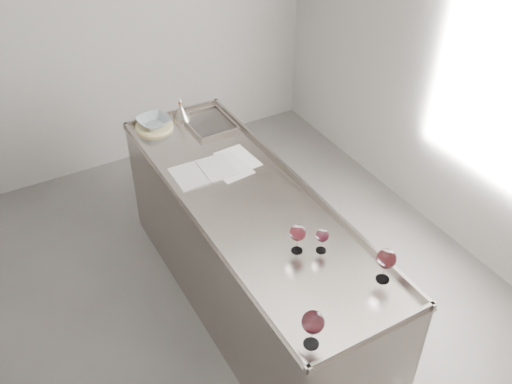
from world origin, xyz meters
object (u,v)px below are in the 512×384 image
wine_glass_right (386,259)px  wine_funnel (181,113)px  wine_glass_small (322,236)px  wine_glass_left (313,323)px  wine_glass_middle (298,233)px  counter (250,255)px  ceramic_bowl (154,122)px  notebook (203,172)px

wine_glass_right → wine_funnel: wine_glass_right is taller
wine_glass_small → wine_funnel: size_ratio=0.80×
wine_glass_left → wine_glass_right: size_ratio=1.04×
wine_glass_middle → wine_glass_small: (0.12, -0.06, -0.02)m
wine_glass_left → wine_funnel: wine_glass_left is taller
wine_glass_middle → wine_glass_small: 0.13m
counter → ceramic_bowl: ceramic_bowl is taller
wine_glass_small → notebook: bearing=103.9°
wine_glass_right → notebook: size_ratio=0.50×
wine_glass_small → ceramic_bowl: wine_glass_small is taller
wine_glass_small → counter: bearing=101.7°
counter → notebook: size_ratio=6.06×
counter → wine_glass_small: size_ratio=16.32×
wine_glass_right → notebook: 1.38m
wine_glass_right → wine_glass_middle: bearing=123.9°
wine_glass_left → wine_glass_small: bearing=51.1°
ceramic_bowl → wine_glass_middle: bearing=-83.0°
wine_funnel → ceramic_bowl: bearing=-180.0°
wine_glass_middle → wine_glass_small: wine_glass_middle is taller
wine_glass_small → wine_funnel: wine_funnel is taller
wine_glass_left → wine_glass_middle: size_ratio=1.17×
wine_glass_left → notebook: (0.15, 1.47, -0.14)m
counter → ceramic_bowl: (-0.19, 1.08, 0.52)m
wine_glass_small → wine_funnel: (-0.09, 1.67, -0.05)m
ceramic_bowl → counter: bearing=-80.0°
wine_glass_small → wine_glass_left: bearing=-128.9°
wine_glass_left → wine_glass_right: 0.57m
counter → wine_glass_middle: size_ratio=13.55×
wine_glass_left → notebook: wine_glass_left is taller
wine_glass_small → wine_glass_middle: bearing=151.0°
counter → notebook: (-0.12, 0.39, 0.47)m
wine_glass_left → wine_glass_middle: (0.28, 0.56, -0.02)m
wine_glass_left → notebook: bearing=84.0°
ceramic_bowl → wine_glass_small: bearing=-79.4°
wine_glass_left → counter: bearing=75.7°
wine_glass_left → wine_glass_middle: bearing=63.1°
counter → wine_glass_left: bearing=-104.3°
wine_glass_small → notebook: wine_glass_small is taller
wine_glass_right → ceramic_bowl: size_ratio=0.87×
ceramic_bowl → wine_glass_right: bearing=-77.0°
counter → wine_funnel: wine_funnel is taller
wine_glass_right → counter: bearing=106.6°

